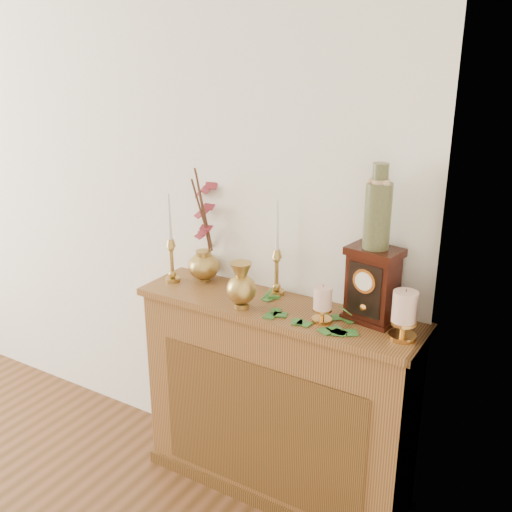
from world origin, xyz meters
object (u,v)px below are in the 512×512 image
Objects in this scene: candlestick_center at (277,265)px; ginger_jar at (206,228)px; candlestick_left at (171,253)px; mantel_clock at (372,285)px; bud_vase at (241,286)px; ceramic_vase at (378,211)px.

candlestick_center is 0.79× the size of ginger_jar.
candlestick_center reaches higher than candlestick_left.
candlestick_left is 1.37× the size of mantel_clock.
candlestick_left is 2.08× the size of bud_vase.
ginger_jar reaches higher than mantel_clock.
mantel_clock is at bearing -99.17° from ceramic_vase.
bud_vase is 0.66× the size of mantel_clock.
ceramic_vase reaches higher than ginger_jar.
candlestick_center is 0.44m from mantel_clock.
mantel_clock is 0.30m from ceramic_vase.
mantel_clock is at bearing 5.00° from candlestick_left.
mantel_clock is at bearing -4.30° from candlestick_center.
bud_vase is (0.43, -0.09, -0.04)m from candlestick_left.
candlestick_center is 2.11× the size of bud_vase.
candlestick_left is at bearing -130.17° from ginger_jar.
bud_vase is at bearing -32.92° from ginger_jar.
ceramic_vase reaches higher than bud_vase.
ceramic_vase is at bearing 18.91° from bud_vase.
ginger_jar is at bearing 147.08° from bud_vase.
candlestick_left is 0.98m from ceramic_vase.
candlestick_left is 0.19m from ginger_jar.
candlestick_left is 0.77× the size of ginger_jar.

